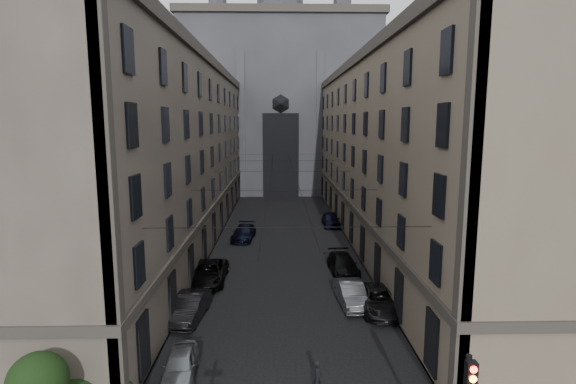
{
  "coord_description": "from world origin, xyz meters",
  "views": [
    {
      "loc": [
        -0.48,
        -11.19,
        12.55
      ],
      "look_at": [
        0.06,
        12.84,
        8.79
      ],
      "focal_mm": 28.0,
      "sensor_mm": 36.0,
      "label": 1
    }
  ],
  "objects": [
    {
      "name": "sidewalk_left",
      "position": [
        -10.5,
        36.0,
        0.07
      ],
      "size": [
        7.0,
        80.0,
        0.15
      ],
      "primitive_type": "cube",
      "color": "#383533",
      "rests_on": "ground"
    },
    {
      "name": "sidewalk_right",
      "position": [
        10.5,
        36.0,
        0.07
      ],
      "size": [
        7.0,
        80.0,
        0.15
      ],
      "primitive_type": "cube",
      "color": "#383533",
      "rests_on": "ground"
    },
    {
      "name": "building_left",
      "position": [
        -13.44,
        36.0,
        9.34
      ],
      "size": [
        13.6,
        60.6,
        18.85
      ],
      "color": "#484037",
      "rests_on": "ground"
    },
    {
      "name": "building_right",
      "position": [
        13.44,
        36.0,
        9.34
      ],
      "size": [
        13.6,
        60.6,
        18.85
      ],
      "color": "brown",
      "rests_on": "ground"
    },
    {
      "name": "gothic_tower",
      "position": [
        0.0,
        74.96,
        17.8
      ],
      "size": [
        35.0,
        23.0,
        58.0
      ],
      "color": "#2D2D33",
      "rests_on": "ground"
    },
    {
      "name": "tram_wires",
      "position": [
        0.0,
        35.63,
        7.25
      ],
      "size": [
        14.0,
        60.0,
        0.43
      ],
      "color": "black",
      "rests_on": "ground"
    },
    {
      "name": "car_left_near",
      "position": [
        -5.36,
        9.53,
        0.68
      ],
      "size": [
        1.86,
        4.08,
        1.36
      ],
      "primitive_type": "imported",
      "rotation": [
        0.0,
        0.0,
        0.07
      ],
      "color": "gray",
      "rests_on": "ground"
    },
    {
      "name": "car_left_midnear",
      "position": [
        -6.2,
        16.18,
        0.81
      ],
      "size": [
        2.21,
        5.06,
        1.62
      ],
      "primitive_type": "imported",
      "rotation": [
        0.0,
        0.0,
        -0.1
      ],
      "color": "black",
      "rests_on": "ground"
    },
    {
      "name": "car_left_midfar",
      "position": [
        -5.98,
        22.89,
        0.8
      ],
      "size": [
        2.7,
        5.8,
        1.61
      ],
      "primitive_type": "imported",
      "rotation": [
        0.0,
        0.0,
        0.0
      ],
      "color": "black",
      "rests_on": "ground"
    },
    {
      "name": "car_left_far",
      "position": [
        -4.2,
        35.93,
        0.77
      ],
      "size": [
        2.65,
        5.49,
        1.54
      ],
      "primitive_type": "imported",
      "rotation": [
        0.0,
        0.0,
        -0.09
      ],
      "color": "black",
      "rests_on": "ground"
    },
    {
      "name": "car_right_near",
      "position": [
        4.56,
        18.25,
        0.79
      ],
      "size": [
        2.01,
        4.92,
        1.59
      ],
      "primitive_type": "imported",
      "rotation": [
        0.0,
        0.0,
        0.07
      ],
      "color": "slate",
      "rests_on": "ground"
    },
    {
      "name": "car_right_midnear",
      "position": [
        6.2,
        17.19,
        0.76
      ],
      "size": [
        2.79,
        5.61,
        1.53
      ],
      "primitive_type": "imported",
      "rotation": [
        0.0,
        0.0,
        0.05
      ],
      "color": "black",
      "rests_on": "ground"
    },
    {
      "name": "car_right_midfar",
      "position": [
        4.95,
        24.82,
        0.77
      ],
      "size": [
        2.41,
        5.4,
        1.54
      ],
      "primitive_type": "imported",
      "rotation": [
        0.0,
        0.0,
        0.05
      ],
      "color": "black",
      "rests_on": "ground"
    },
    {
      "name": "car_right_far",
      "position": [
        5.94,
        42.11,
        0.82
      ],
      "size": [
        1.98,
        4.84,
        1.64
      ],
      "primitive_type": "imported",
      "rotation": [
        0.0,
        0.0,
        -0.01
      ],
      "color": "black",
      "rests_on": "ground"
    },
    {
      "name": "pedestrian",
      "position": [
        1.34,
        8.0,
        0.83
      ],
      "size": [
        0.57,
        0.7,
        1.65
      ],
      "primitive_type": "imported",
      "rotation": [
        0.0,
        0.0,
        1.24
      ],
      "color": "black",
      "rests_on": "ground"
    }
  ]
}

